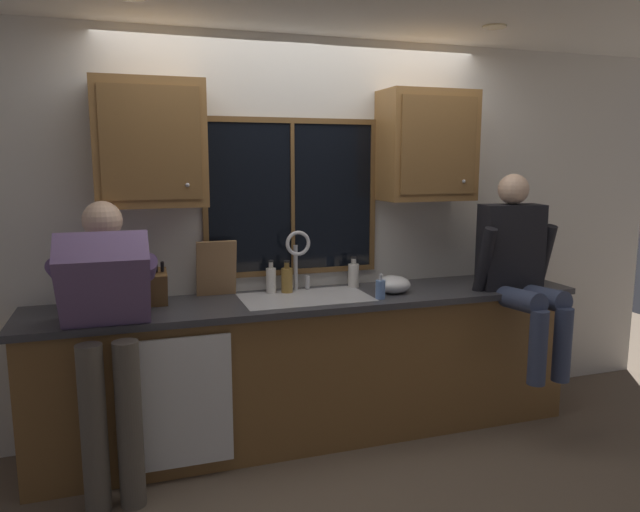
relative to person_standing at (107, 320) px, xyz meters
name	(u,v)px	position (x,y,z in m)	size (l,w,h in m)	color
back_wall	(298,234)	(1.22, 0.67, 0.32)	(5.80, 0.12, 2.55)	silver
ceiling_downlight_right	(494,27)	(2.24, 0.01, 1.59)	(0.14, 0.14, 0.01)	#FFEAB2
window_glass	(292,198)	(1.16, 0.60, 0.57)	(1.10, 0.02, 0.95)	black
window_frame_top	(292,120)	(1.16, 0.59, 1.06)	(1.17, 0.02, 0.04)	brown
window_frame_bottom	(293,272)	(1.16, 0.59, 0.07)	(1.17, 0.02, 0.04)	brown
window_frame_left	(205,199)	(0.59, 0.59, 0.57)	(0.04, 0.02, 0.95)	brown
window_frame_right	(373,196)	(1.73, 0.59, 0.57)	(0.04, 0.02, 0.95)	brown
window_mullion_center	(293,198)	(1.16, 0.59, 0.57)	(0.02, 0.02, 0.95)	brown
lower_cabinet_run	(314,369)	(1.22, 0.32, -0.52)	(3.40, 0.58, 0.88)	brown
countertop	(315,300)	(1.22, 0.30, -0.06)	(3.46, 0.62, 0.04)	#38383D
dishwasher_front	(177,404)	(0.34, 0.00, -0.50)	(0.60, 0.02, 0.74)	white
upper_cabinet_left	(150,144)	(0.27, 0.44, 0.90)	(0.62, 0.36, 0.72)	olive
upper_cabinet_right	(427,146)	(2.05, 0.44, 0.90)	(0.62, 0.36, 0.72)	olive
sink	(306,313)	(1.16, 0.31, -0.14)	(0.80, 0.46, 0.21)	#B7B7BC
faucet	(298,253)	(1.17, 0.49, 0.21)	(0.18, 0.09, 0.40)	silver
person_standing	(107,320)	(0.00, 0.00, 0.00)	(0.53, 0.69, 1.55)	#595147
person_sitting_on_counter	(519,264)	(2.53, 0.04, 0.15)	(0.54, 0.62, 1.26)	#384260
knife_block	(157,288)	(0.27, 0.38, 0.07)	(0.12, 0.18, 0.32)	brown
cutting_board	(216,269)	(0.64, 0.52, 0.14)	(0.25, 0.02, 0.36)	#997047
mixing_bowl	(393,284)	(1.74, 0.27, 0.01)	(0.23, 0.23, 0.11)	silver
soap_dispenser	(380,289)	(1.59, 0.13, 0.02)	(0.06, 0.07, 0.16)	#668CCC
bottle_green_glass	(271,280)	(0.99, 0.50, 0.05)	(0.06, 0.06, 0.22)	silver
bottle_tall_clear	(287,279)	(1.09, 0.48, 0.05)	(0.07, 0.07, 0.21)	olive
bottle_amber_small	(354,274)	(1.56, 0.51, 0.05)	(0.07, 0.07, 0.21)	silver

